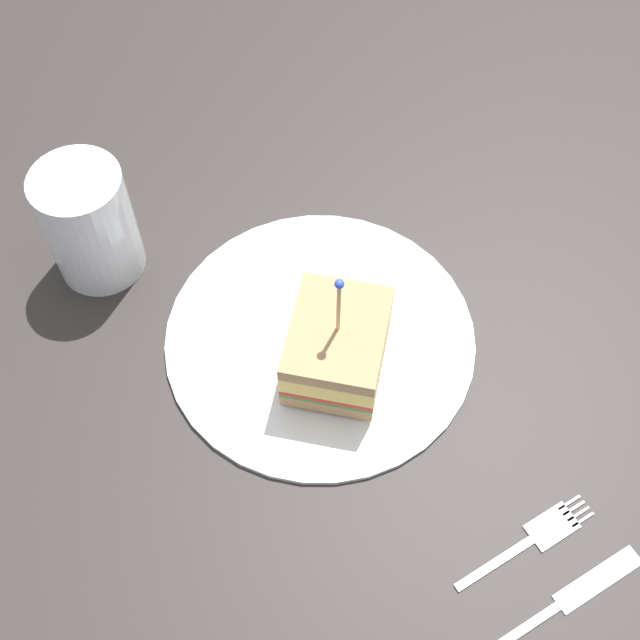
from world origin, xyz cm
name	(u,v)px	position (x,y,z in cm)	size (l,w,h in cm)	color
ground_plane	(320,345)	(0.00, 0.00, -1.00)	(110.49, 110.49, 2.00)	#2D2826
plate	(320,336)	(0.00, 0.00, 0.45)	(25.25, 25.25, 0.90)	white
sandwich_half_center	(337,346)	(-2.84, -1.06, 3.54)	(10.69, 9.47, 11.32)	tan
drink_glass	(91,227)	(9.49, 18.02, 4.78)	(7.36, 7.36, 10.60)	silver
fork	(538,536)	(-17.79, -13.97, 0.18)	(6.09, 11.01, 0.35)	silver
knife	(576,594)	(-22.05, -15.61, 0.18)	(6.30, 11.85, 0.35)	silver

